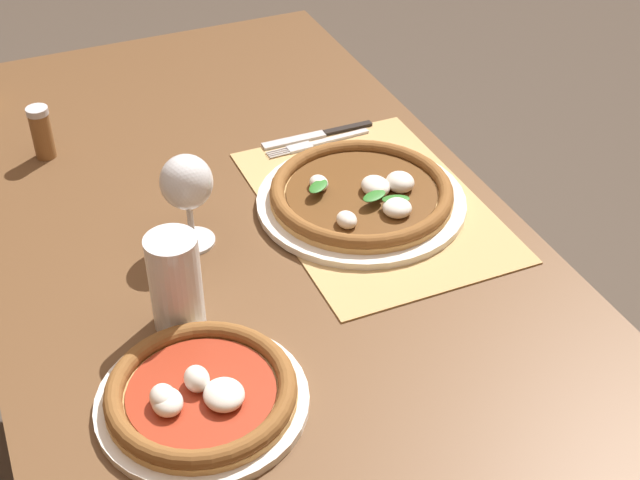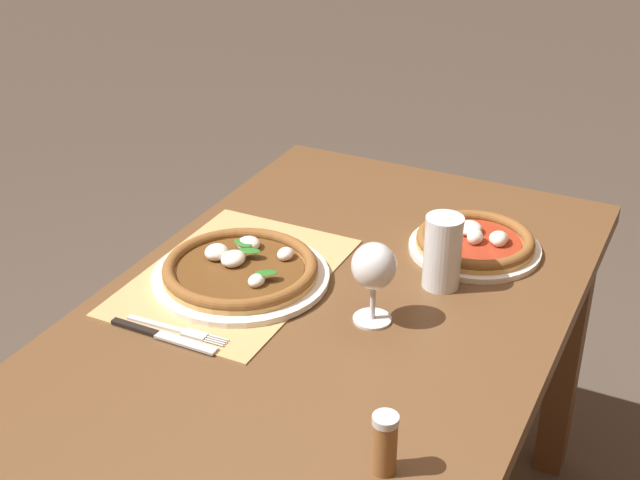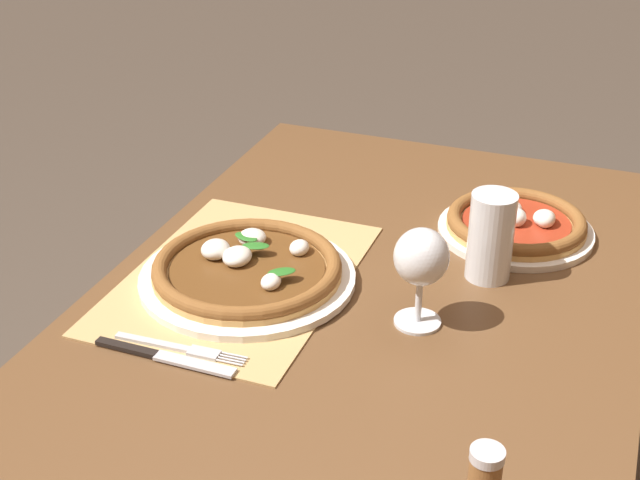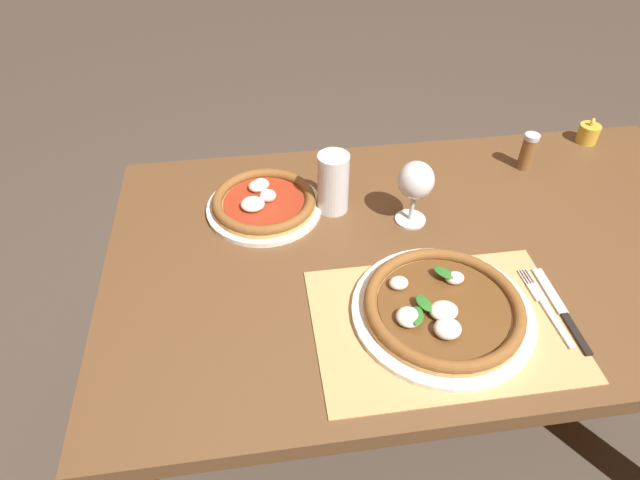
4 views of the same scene
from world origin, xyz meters
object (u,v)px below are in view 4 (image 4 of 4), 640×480
(pint_glass, at_px, (333,184))
(votive_candle, at_px, (588,134))
(pepper_shaker, at_px, (528,151))
(fork, at_px, (545,306))
(knife, at_px, (561,309))
(pizza_near, at_px, (443,308))
(wine_glass, at_px, (416,183))
(pizza_far, at_px, (264,202))

(pint_glass, relative_size, votive_candle, 2.01)
(pint_glass, relative_size, pepper_shaker, 1.49)
(fork, xyz_separation_m, knife, (0.03, -0.01, 0.00))
(pint_glass, height_order, knife, pint_glass)
(knife, relative_size, votive_candle, 2.99)
(pizza_near, xyz_separation_m, wine_glass, (0.02, 0.28, 0.08))
(pizza_far, bearing_deg, pizza_near, -49.98)
(pizza_near, bearing_deg, knife, -4.99)
(votive_candle, bearing_deg, knife, -122.25)
(pint_glass, distance_m, pepper_shaker, 0.52)
(pizza_near, xyz_separation_m, knife, (0.23, -0.02, -0.02))
(pint_glass, height_order, fork, pint_glass)
(fork, relative_size, knife, 0.93)
(pint_glass, xyz_separation_m, votive_candle, (0.74, 0.19, -0.05))
(pizza_far, relative_size, knife, 1.25)
(pepper_shaker, bearing_deg, fork, -109.12)
(votive_candle, height_order, pepper_shaker, pepper_shaker)
(fork, relative_size, pepper_shaker, 2.07)
(knife, bearing_deg, pint_glass, 135.70)
(votive_candle, distance_m, pepper_shaker, 0.24)
(pint_glass, bearing_deg, pizza_far, 173.42)
(pizza_near, relative_size, wine_glass, 2.21)
(wine_glass, bearing_deg, fork, -57.37)
(pizza_far, xyz_separation_m, pepper_shaker, (0.67, 0.08, 0.03))
(pizza_near, relative_size, knife, 1.60)
(pint_glass, xyz_separation_m, pepper_shaker, (0.51, 0.10, -0.02))
(knife, distance_m, votive_candle, 0.67)
(wine_glass, xyz_separation_m, pint_glass, (-0.17, 0.07, -0.04))
(pepper_shaker, bearing_deg, pizza_far, -173.43)
(wine_glass, relative_size, knife, 0.72)
(pizza_far, distance_m, knife, 0.67)
(pizza_near, relative_size, pepper_shaker, 3.54)
(fork, height_order, votive_candle, votive_candle)
(pizza_far, relative_size, wine_glass, 1.74)
(votive_candle, bearing_deg, pizza_far, -169.04)
(pint_glass, bearing_deg, knife, -44.30)
(pizza_far, distance_m, pint_glass, 0.17)
(pint_glass, distance_m, fork, 0.51)
(knife, distance_m, pepper_shaker, 0.49)
(pizza_near, distance_m, pepper_shaker, 0.58)
(pizza_far, height_order, votive_candle, votive_candle)
(pizza_far, height_order, knife, pizza_far)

